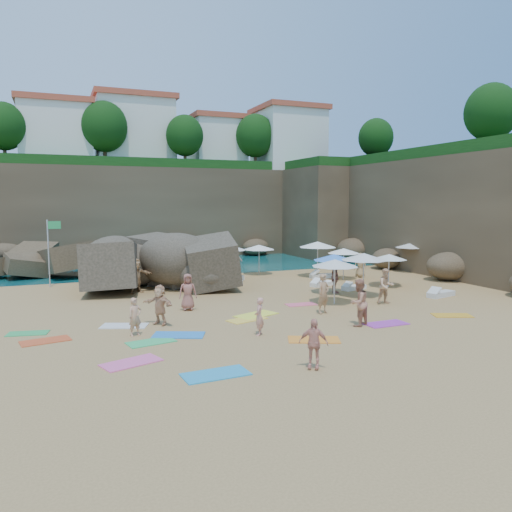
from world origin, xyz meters
name	(u,v)px	position (x,y,z in m)	size (l,w,h in m)	color
ground	(241,304)	(0.00, 0.00, 0.00)	(120.00, 120.00, 0.00)	tan
seawater	(142,249)	(0.00, 30.00, 0.00)	(120.00, 120.00, 0.00)	#0C4751
cliff_back	(171,212)	(2.00, 25.00, 4.00)	(44.00, 8.00, 8.00)	brown
cliff_right	(435,215)	(19.00, 8.00, 4.00)	(8.00, 30.00, 8.00)	brown
cliff_corner	(333,212)	(17.00, 20.00, 4.00)	(10.00, 12.00, 8.00)	brown
rock_promontory	(17,273)	(-11.00, 16.00, 0.00)	(12.00, 7.00, 2.00)	brown
clifftop_buildings	(177,137)	(2.96, 25.79, 11.24)	(28.48, 9.48, 7.00)	white
clifftop_trees	(214,129)	(4.78, 19.52, 11.26)	(35.60, 23.82, 4.40)	#11380F
rock_outcrop	(133,287)	(-4.26, 7.15, 0.00)	(8.74, 6.56, 3.50)	brown
flag_pole	(51,244)	(-8.68, 8.88, 2.54)	(0.78, 0.16, 3.99)	silver
parasol_0	(226,247)	(1.55, 6.90, 2.18)	(2.51, 2.51, 2.37)	silver
parasol_1	(344,251)	(8.86, 4.84, 1.86)	(2.14, 2.14, 2.03)	silver
parasol_2	(259,247)	(4.58, 8.83, 1.90)	(2.19, 2.19, 2.07)	silver
parasol_3	(411,245)	(15.12, 5.95, 1.92)	(2.21, 2.21, 2.09)	silver
parasol_6	(389,257)	(10.10, 1.78, 1.76)	(2.02, 2.02, 1.91)	silver
parasol_7	(389,257)	(9.78, 1.33, 1.80)	(2.07, 2.07, 1.96)	silver
parasol_8	(318,244)	(7.80, 6.38, 2.18)	(2.52, 2.52, 2.38)	silver
parasol_9	(335,263)	(4.32, -1.64, 2.03)	(2.34, 2.34, 2.22)	silver
parasol_10	(334,257)	(5.69, 0.73, 2.01)	(2.31, 2.31, 2.19)	silver
parasol_11	(364,257)	(6.69, -0.62, 2.14)	(2.46, 2.46, 2.33)	silver
lounger_0	(230,279)	(1.82, 6.98, 0.14)	(1.85, 0.62, 0.29)	silver
lounger_1	(228,282)	(1.28, 5.70, 0.13)	(1.69, 0.56, 0.26)	white
lounger_2	(322,284)	(6.35, 3.15, 0.13)	(1.63, 0.54, 0.25)	white
lounger_3	(354,288)	(7.41, 1.35, 0.12)	(1.57, 0.52, 0.24)	silver
lounger_4	(323,276)	(7.93, 5.82, 0.14)	(1.76, 0.59, 0.27)	silver
lounger_5	(441,294)	(10.52, -2.20, 0.14)	(1.76, 0.59, 0.27)	silver
towel_0	(216,374)	(-4.20, -9.19, 0.02)	(1.95, 0.98, 0.03)	#2598CA
towel_1	(131,363)	(-6.34, -7.17, 0.02)	(1.82, 0.91, 0.03)	pink
towel_2	(314,340)	(0.24, -7.02, 0.02)	(1.87, 0.93, 0.03)	orange
towel_3	(151,342)	(-5.35, -5.10, 0.01)	(1.69, 0.85, 0.03)	#36BD67
towel_4	(247,319)	(-0.92, -3.18, 0.01)	(1.70, 0.85, 0.03)	yellow
towel_5	(124,326)	(-5.94, -2.35, 0.02)	(1.84, 0.92, 0.03)	silver
towel_6	(386,324)	(4.15, -6.04, 0.02)	(1.81, 0.90, 0.03)	#AE35AE
towel_7	(45,341)	(-8.88, -3.51, 0.01)	(1.70, 0.85, 0.03)	#D24D25
towel_8	(179,335)	(-4.21, -4.54, 0.02)	(1.92, 0.96, 0.03)	#287FD7
towel_9	(301,304)	(2.67, -1.25, 0.01)	(1.48, 0.74, 0.03)	#F55F7D
towel_10	(452,315)	(7.82, -5.87, 0.01)	(1.66, 0.83, 0.03)	gold
towel_11	(28,333)	(-9.53, -2.12, 0.01)	(1.49, 0.75, 0.03)	green
towel_12	(256,315)	(-0.23, -2.53, 0.02)	(1.94, 0.97, 0.03)	#F4F841
person_stand_0	(135,317)	(-5.73, -3.97, 0.73)	(0.53, 0.35, 1.46)	tan
person_stand_1	(358,303)	(2.92, -5.84, 0.97)	(0.94, 0.73, 1.93)	tan
person_stand_2	(236,258)	(4.20, 12.55, 0.74)	(0.96, 0.40, 1.49)	#E89C84
person_stand_3	(335,278)	(5.81, 0.80, 0.83)	(0.97, 0.40, 1.65)	#935649
person_stand_4	(360,265)	(10.34, 5.13, 0.82)	(0.81, 0.44, 1.65)	tan
person_stand_5	(136,276)	(-4.33, 5.03, 0.97)	(1.79, 0.52, 1.93)	tan
person_stand_6	(259,316)	(-1.36, -5.63, 0.72)	(0.53, 0.35, 1.44)	tan
person_lie_1	(313,363)	(-1.30, -9.80, 0.19)	(0.89, 1.52, 0.37)	#E49781
person_lie_2	(188,305)	(-2.79, -0.37, 0.22)	(0.82, 1.68, 0.45)	#9B5A4D
person_lie_3	(160,320)	(-4.54, -2.67, 0.22)	(1.52, 1.64, 0.44)	tan
person_lie_4	(323,309)	(2.71, -3.35, 0.21)	(0.65, 1.77, 0.42)	#A97B54
person_lie_5	(386,298)	(6.61, -2.69, 0.33)	(0.84, 1.73, 0.66)	tan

